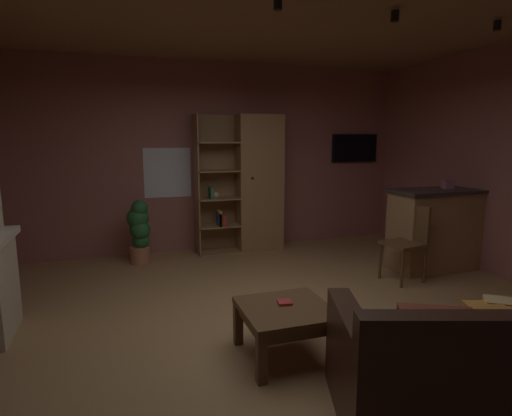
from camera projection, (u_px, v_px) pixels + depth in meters
The scene contains 15 objects.
floor at pixel (270, 329), 3.78m from camera, with size 6.40×5.84×0.02m, color #A37A4C.
wall_back at pixel (204, 158), 6.31m from camera, with size 6.52×0.06×2.84m, color #9E5B56.
window_pane_back at pixel (167, 173), 6.14m from camera, with size 0.69×0.01×0.73m, color white.
bookshelf_cabinet at pixel (254, 184), 6.34m from camera, with size 1.31×0.41×2.06m.
kitchen_bar_counter at pixel (440, 229), 5.47m from camera, with size 1.36×0.60×1.06m.
tissue_box at pixel (448, 185), 5.43m from camera, with size 0.12×0.12×0.11m, color #995972.
leather_couch at pixel (478, 375), 2.49m from camera, with size 1.85×1.37×0.84m.
coffee_table at pixel (286, 317), 3.26m from camera, with size 0.69×0.69×0.41m.
table_book_0 at pixel (285, 302), 3.31m from camera, with size 0.11×0.11×0.02m, color #B22D2D.
dining_chair at pixel (409, 238), 5.00m from camera, with size 0.47×0.47×0.92m.
potted_floor_plant at pixel (139, 230), 5.68m from camera, with size 0.31×0.32×0.89m.
wall_mounted_tv at pixel (355, 148), 7.02m from camera, with size 0.83×0.06×0.47m.
track_light_spot_2 at pixel (278, 4), 3.30m from camera, with size 0.07×0.07×0.09m, color black.
track_light_spot_3 at pixel (395, 16), 3.62m from camera, with size 0.07×0.07×0.09m, color black.
track_light_spot_4 at pixel (497, 25), 3.93m from camera, with size 0.07×0.07×0.09m, color black.
Camera 1 is at (-1.22, -3.33, 1.71)m, focal length 29.13 mm.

